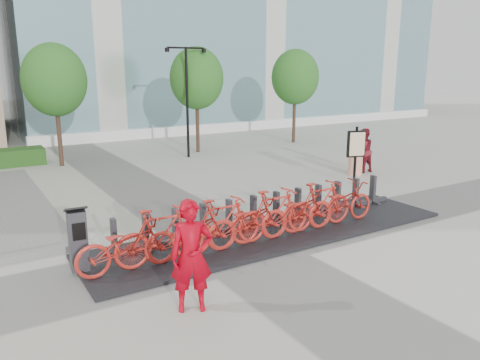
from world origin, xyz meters
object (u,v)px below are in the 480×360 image
kiosk (78,239)px  worker_red (191,256)px  bike_0 (127,245)px  pedestrian (363,150)px  construction_barrel (355,162)px  map_sign (356,146)px

kiosk → worker_red: 2.83m
bike_0 → kiosk: (-0.82, 0.55, 0.11)m
pedestrian → worker_red: bearing=34.7°
construction_barrel → map_sign: (-1.15, -1.10, 0.85)m
kiosk → worker_red: bearing=-57.9°
worker_red → construction_barrel: 11.82m
bike_0 → kiosk: 0.99m
kiosk → map_sign: bearing=18.6°
kiosk → construction_barrel: 11.96m
kiosk → bike_0: bearing=-29.3°
worker_red → construction_barrel: size_ratio=1.89×
worker_red → construction_barrel: bearing=53.8°
bike_0 → map_sign: bearing=-71.6°
bike_0 → construction_barrel: bike_0 is taller
worker_red → map_sign: bearing=51.9°
kiosk → map_sign: size_ratio=0.66×
pedestrian → kiosk: bearing=21.7°
pedestrian → construction_barrel: pedestrian is taller
bike_0 → map_sign: 9.94m
worker_red → pedestrian: worker_red is taller
bike_0 → worker_red: 2.04m
construction_barrel → kiosk: bearing=-162.0°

